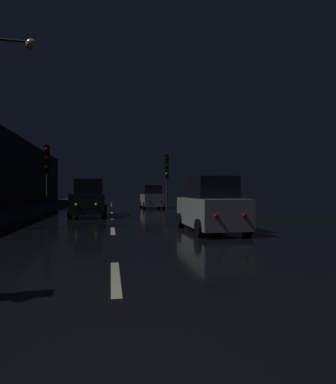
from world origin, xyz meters
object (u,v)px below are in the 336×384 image
at_px(traffic_light_far_right, 167,170).
at_px(car_parked_right_far, 152,198).
at_px(traffic_light_far_left, 47,164).
at_px(car_approaching_headlights, 89,199).
at_px(car_parked_right_near, 210,207).
at_px(streetlamp_overhead, 6,103).

xyz_separation_m(traffic_light_far_right, car_parked_right_far, (-0.80, 3.24, -2.32)).
bearing_deg(traffic_light_far_right, traffic_light_far_left, -67.54).
height_order(car_approaching_headlights, car_parked_right_near, car_approaching_headlights).
distance_m(traffic_light_far_left, car_parked_right_near, 14.18).
relative_size(traffic_light_far_left, car_approaching_headlights, 1.06).
height_order(car_parked_right_far, car_parked_right_near, car_parked_right_far).
distance_m(car_approaching_headlights, car_parked_right_near, 9.54).
bearing_deg(car_parked_right_far, car_parked_right_near, -180.00).
height_order(traffic_light_far_left, streetlamp_overhead, streetlamp_overhead).
height_order(traffic_light_far_left, car_approaching_headlights, traffic_light_far_left).
height_order(traffic_light_far_right, streetlamp_overhead, streetlamp_overhead).
height_order(traffic_light_far_right, car_parked_right_near, traffic_light_far_right).
xyz_separation_m(traffic_light_far_left, car_approaching_headlights, (3.07, -3.27, -2.42)).
relative_size(streetlamp_overhead, car_approaching_headlights, 1.71).
distance_m(car_parked_right_far, car_parked_right_near, 16.71).
bearing_deg(car_parked_right_near, traffic_light_far_left, 35.33).
distance_m(traffic_light_far_left, streetlamp_overhead, 9.40).
bearing_deg(car_parked_right_far, traffic_light_far_right, -166.20).
bearing_deg(traffic_light_far_left, car_approaching_headlights, 41.64).
height_order(traffic_light_far_left, car_parked_right_far, traffic_light_far_left).
bearing_deg(traffic_light_far_right, car_approaching_headlights, -38.07).
bearing_deg(streetlamp_overhead, traffic_light_far_left, 91.47).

